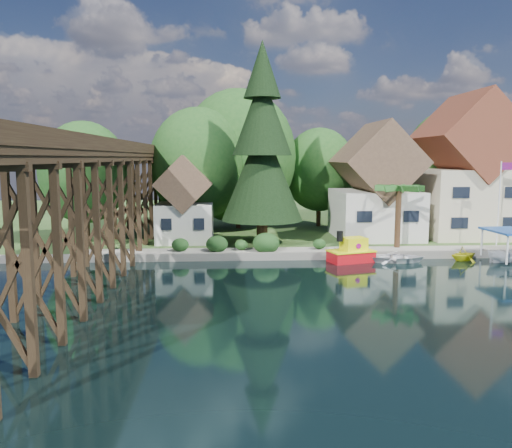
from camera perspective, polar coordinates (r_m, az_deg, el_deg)
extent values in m
plane|color=black|center=(32.75, 9.38, -6.86)|extent=(140.00, 140.00, 0.00)
cube|color=#2D4B1E|center=(65.80, 3.01, 0.71)|extent=(140.00, 52.00, 0.50)
cube|color=slate|center=(41.22, 12.44, -3.51)|extent=(60.00, 0.40, 0.62)
cube|color=gray|center=(42.97, 14.56, -2.83)|extent=(50.00, 2.60, 0.06)
cube|color=black|center=(23.54, -25.61, -3.23)|extent=(4.00, 0.36, 8.00)
cube|color=black|center=(26.48, -22.98, -1.96)|extent=(4.00, 0.36, 8.00)
cube|color=black|center=(29.47, -20.88, -0.94)|extent=(4.00, 0.36, 8.00)
cube|color=black|center=(32.50, -19.18, -0.11)|extent=(4.00, 0.36, 8.00)
cube|color=black|center=(35.57, -17.77, 0.58)|extent=(4.00, 0.36, 8.00)
cube|color=black|center=(38.65, -16.58, 1.16)|extent=(4.00, 0.36, 8.00)
cube|color=black|center=(41.75, -15.56, 1.65)|extent=(4.00, 0.36, 8.00)
cube|color=black|center=(44.87, -14.69, 2.07)|extent=(4.00, 0.36, 8.00)
cube|color=black|center=(47.99, -13.93, 2.44)|extent=(4.00, 0.36, 8.00)
cube|color=black|center=(51.13, -13.26, 2.77)|extent=(4.00, 0.36, 8.00)
cube|color=black|center=(54.27, -12.67, 3.05)|extent=(4.00, 0.36, 8.00)
cube|color=black|center=(57.42, -12.15, 3.30)|extent=(4.00, 0.36, 8.00)
cube|color=black|center=(38.49, -19.50, 7.06)|extent=(0.35, 44.00, 0.35)
cube|color=black|center=(37.66, -14.34, 7.25)|extent=(0.35, 44.00, 0.35)
cube|color=black|center=(38.04, -16.97, 7.61)|extent=(4.00, 44.00, 0.30)
cube|color=black|center=(38.57, -19.91, 8.30)|extent=(0.12, 44.00, 0.80)
cube|color=black|center=(37.63, -14.01, 8.56)|extent=(0.12, 44.00, 0.80)
cube|color=silver|center=(49.29, 13.40, 1.13)|extent=(7.50, 8.00, 4.50)
cube|color=brown|center=(49.00, 13.58, 6.89)|extent=(7.64, 8.64, 7.64)
cube|color=black|center=(44.83, 12.29, 0.83)|extent=(1.35, 0.08, 1.00)
cube|color=black|center=(46.12, 17.33, 0.84)|extent=(1.35, 0.08, 1.00)
cube|color=beige|center=(52.91, 22.68, 2.27)|extent=(8.50, 8.50, 6.50)
cube|color=maroon|center=(52.76, 23.03, 9.10)|extent=(8.65, 9.18, 8.65)
cube|color=black|center=(48.00, 22.35, 2.19)|extent=(1.53, 0.08, 1.00)
cube|color=black|center=(50.23, 27.26, 2.13)|extent=(1.53, 0.08, 1.00)
cube|color=silver|center=(46.01, -8.08, 0.19)|extent=(5.00, 5.00, 3.50)
cube|color=brown|center=(45.69, -8.17, 4.60)|extent=(5.09, 5.40, 5.09)
cube|color=black|center=(43.63, -10.21, -0.03)|extent=(0.90, 0.08, 1.00)
cube|color=black|center=(43.37, -6.53, 0.00)|extent=(0.90, 0.08, 1.00)
cylinder|color=#382314|center=(50.33, -6.52, 1.42)|extent=(0.50, 0.50, 4.50)
ellipsoid|color=#1D4C1B|center=(50.05, -6.60, 6.83)|extent=(4.40, 4.40, 5.06)
cylinder|color=#382314|center=(54.21, -2.05, 2.14)|extent=(0.50, 0.50, 4.95)
ellipsoid|color=#1D4C1B|center=(53.97, -2.07, 7.67)|extent=(5.00, 5.00, 5.75)
cylinder|color=#382314|center=(56.13, 7.16, 1.81)|extent=(0.50, 0.50, 4.05)
ellipsoid|color=#1D4C1B|center=(55.87, 7.24, 6.18)|extent=(4.00, 4.00, 4.60)
cylinder|color=#382314|center=(60.61, 21.27, 1.99)|extent=(0.50, 0.50, 4.50)
ellipsoid|color=#1D4C1B|center=(60.37, 21.49, 6.48)|extent=(4.60, 4.60, 5.29)
cylinder|color=#382314|center=(48.09, -18.78, 0.50)|extent=(0.50, 0.50, 4.05)
ellipsoid|color=#1D4C1B|center=(47.78, -19.00, 5.60)|extent=(4.00, 4.00, 4.60)
ellipsoid|color=#143915|center=(40.75, -4.49, -2.12)|extent=(1.98, 1.98, 1.53)
ellipsoid|color=#143915|center=(41.07, -1.68, -2.26)|extent=(1.54, 1.54, 1.19)
ellipsoid|color=#143915|center=(40.63, 1.15, -2.00)|extent=(2.20, 2.20, 1.70)
ellipsoid|color=#143915|center=(41.14, -8.66, -2.21)|extent=(1.76, 1.76, 1.36)
ellipsoid|color=#143915|center=(41.83, 7.25, -2.14)|extent=(1.54, 1.54, 1.19)
ellipsoid|color=#143915|center=(42.05, 10.68, -2.04)|extent=(1.76, 1.76, 1.36)
cylinder|color=#382314|center=(44.11, 0.70, -0.23)|extent=(0.97, 0.97, 3.24)
cone|color=black|center=(43.71, 0.71, 6.08)|extent=(7.12, 7.12, 8.63)
cone|color=black|center=(43.85, 0.72, 12.43)|extent=(5.18, 5.18, 7.01)
cone|color=black|center=(44.33, 0.73, 17.30)|extent=(3.24, 3.24, 4.85)
cylinder|color=#382314|center=(43.79, 15.91, 0.50)|extent=(0.49, 0.49, 4.87)
ellipsoid|color=#194717|center=(43.56, 16.03, 3.97)|extent=(5.17, 5.17, 1.11)
cylinder|color=white|center=(47.74, 26.00, 2.06)|extent=(0.10, 0.10, 7.32)
cube|color=#BC0D32|center=(47.79, 26.87, 5.92)|extent=(1.04, 0.18, 0.63)
cube|color=red|center=(39.86, 10.79, -3.71)|extent=(3.78, 2.72, 0.91)
cube|color=#FAF90D|center=(39.77, 10.81, -3.03)|extent=(3.92, 2.86, 0.11)
cube|color=#FAF90D|center=(39.80, 11.11, -2.33)|extent=(2.13, 1.83, 1.13)
cylinder|color=black|center=(39.06, 9.57, -1.38)|extent=(0.50, 0.50, 0.79)
cylinder|color=#9D0C71|center=(39.21, 11.64, -2.49)|extent=(0.42, 0.21, 0.41)
cylinder|color=#9D0C71|center=(40.40, 10.60, -2.17)|extent=(0.42, 0.21, 0.41)
cylinder|color=#9D0C71|center=(40.27, 12.22, -2.24)|extent=(0.21, 0.42, 0.41)
imported|color=white|center=(40.72, 15.85, -3.58)|extent=(4.51, 3.48, 0.86)
imported|color=silver|center=(43.49, 26.76, -3.16)|extent=(3.28, 1.34, 1.25)
cube|color=#164594|center=(43.20, 26.91, -0.71)|extent=(2.91, 4.11, 0.15)
cylinder|color=white|center=(45.42, 26.86, -1.77)|extent=(0.15, 0.15, 2.25)
cylinder|color=white|center=(41.31, 26.78, -2.63)|extent=(0.15, 0.15, 2.25)
cylinder|color=white|center=(44.27, 24.39, -1.85)|extent=(0.15, 0.15, 2.25)
imported|color=#D0D017|center=(42.85, 22.64, -3.06)|extent=(2.95, 2.74, 1.27)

